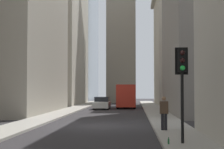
{
  "coord_description": "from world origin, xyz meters",
  "views": [
    {
      "loc": [
        -22.53,
        -2.3,
        2.26
      ],
      "look_at": [
        8.03,
        -0.46,
        3.54
      ],
      "focal_mm": 57.93,
      "sensor_mm": 36.0,
      "label": 1
    }
  ],
  "objects_px": {
    "sedan_white": "(102,103)",
    "traffic_light_foreground": "(182,72)",
    "discarded_bottle": "(169,141)",
    "delivery_truck": "(126,96)",
    "pedestrian": "(164,112)"
  },
  "relations": [
    {
      "from": "sedan_white",
      "to": "traffic_light_foreground",
      "type": "distance_m",
      "value": 27.99
    },
    {
      "from": "sedan_white",
      "to": "discarded_bottle",
      "type": "relative_size",
      "value": 15.93
    },
    {
      "from": "sedan_white",
      "to": "delivery_truck",
      "type": "bearing_deg",
      "value": -49.1
    },
    {
      "from": "discarded_bottle",
      "to": "traffic_light_foreground",
      "type": "bearing_deg",
      "value": -63.69
    },
    {
      "from": "pedestrian",
      "to": "discarded_bottle",
      "type": "bearing_deg",
      "value": 177.22
    },
    {
      "from": "delivery_truck",
      "to": "traffic_light_foreground",
      "type": "relative_size",
      "value": 1.69
    },
    {
      "from": "traffic_light_foreground",
      "to": "discarded_bottle",
      "type": "bearing_deg",
      "value": 116.31
    },
    {
      "from": "pedestrian",
      "to": "delivery_truck",
      "type": "bearing_deg",
      "value": 5.65
    },
    {
      "from": "sedan_white",
      "to": "pedestrian",
      "type": "bearing_deg",
      "value": -166.89
    },
    {
      "from": "delivery_truck",
      "to": "discarded_bottle",
      "type": "bearing_deg",
      "value": -175.73
    },
    {
      "from": "discarded_bottle",
      "to": "sedan_white",
      "type": "bearing_deg",
      "value": 10.35
    },
    {
      "from": "sedan_white",
      "to": "pedestrian",
      "type": "xyz_separation_m",
      "value": [
        -22.69,
        -5.28,
        0.44
      ]
    },
    {
      "from": "traffic_light_foreground",
      "to": "delivery_truck",
      "type": "bearing_deg",
      "value": 5.42
    },
    {
      "from": "sedan_white",
      "to": "pedestrian",
      "type": "height_order",
      "value": "pedestrian"
    },
    {
      "from": "delivery_truck",
      "to": "traffic_light_foreground",
      "type": "height_order",
      "value": "traffic_light_foreground"
    }
  ]
}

